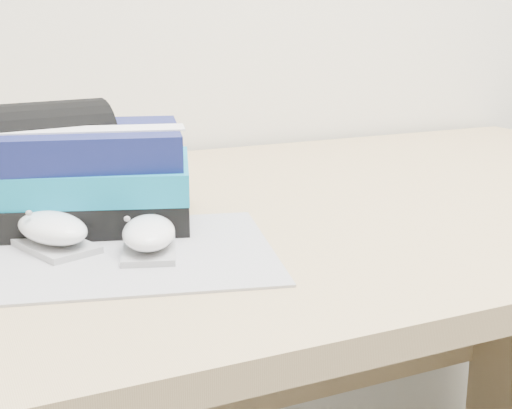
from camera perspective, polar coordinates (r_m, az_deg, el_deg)
name	(u,v)px	position (r m, az deg, el deg)	size (l,w,h in m)	color
desk	(225,350)	(1.07, -2.49, -11.56)	(1.60, 0.80, 0.73)	tan
mousepad	(114,253)	(0.75, -11.26, -3.81)	(0.33, 0.25, 0.00)	gray
mouse_rear	(52,231)	(0.77, -15.98, -2.02)	(0.09, 0.12, 0.04)	#A4A5A7
mouse_front	(149,235)	(0.74, -8.57, -2.46)	(0.08, 0.11, 0.04)	#A0A0A2
book_stack	(88,176)	(0.87, -13.33, 2.25)	(0.28, 0.25, 0.12)	black
pouch	(48,162)	(0.90, -16.32, 3.30)	(0.16, 0.12, 0.14)	black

